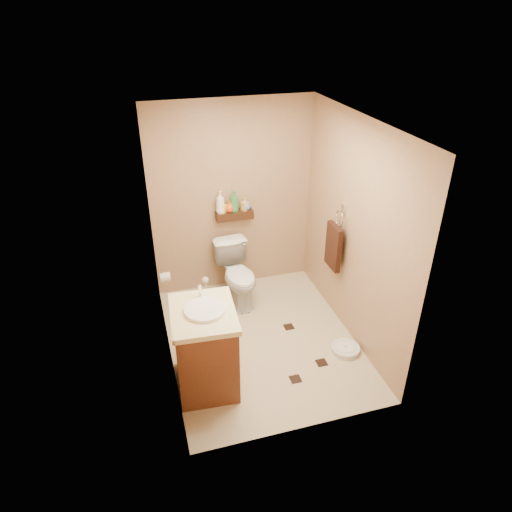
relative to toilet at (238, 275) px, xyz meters
name	(u,v)px	position (x,y,z in m)	size (l,w,h in m)	color
ground	(261,340)	(0.05, -0.83, -0.37)	(2.50, 2.50, 0.00)	tan
wall_back	(233,199)	(0.05, 0.42, 0.83)	(2.00, 0.04, 2.40)	#9D7359
wall_front	(310,320)	(0.05, -2.08, 0.83)	(2.00, 0.04, 2.40)	#9D7359
wall_left	(160,260)	(-0.95, -0.83, 0.83)	(0.04, 2.50, 2.40)	#9D7359
wall_right	(354,233)	(1.05, -0.83, 0.83)	(0.04, 2.50, 2.40)	#9D7359
ceiling	(263,123)	(0.05, -0.83, 2.03)	(2.00, 2.50, 0.02)	white
wall_shelf	(234,215)	(0.05, 0.34, 0.65)	(0.46, 0.14, 0.10)	#371D0F
floor_accents	(262,342)	(0.05, -0.86, -0.37)	(1.21, 1.36, 0.01)	black
toilet	(238,275)	(0.00, 0.00, 0.00)	(0.42, 0.73, 0.74)	white
vanity	(205,347)	(-0.65, -1.30, 0.08)	(0.64, 0.75, 1.01)	brown
bathroom_scale	(345,349)	(0.87, -1.26, -0.34)	(0.32, 0.32, 0.06)	silver
toilet_brush	(207,299)	(-0.43, -0.13, -0.20)	(0.11, 0.11, 0.49)	#186357
towel_ring	(334,245)	(0.97, -0.58, 0.57)	(0.12, 0.30, 0.76)	silver
toilet_paper	(165,277)	(-0.89, -0.18, 0.23)	(0.12, 0.11, 0.12)	silver
bottle_a	(220,202)	(-0.12, 0.34, 0.83)	(0.11, 0.11, 0.27)	white
bottle_b	(222,207)	(-0.09, 0.34, 0.78)	(0.07, 0.07, 0.16)	#E8F433
bottle_c	(229,206)	(-0.01, 0.34, 0.78)	(0.12, 0.12, 0.16)	#D54B19
bottle_d	(234,201)	(0.05, 0.34, 0.83)	(0.10, 0.10, 0.26)	#2C8440
bottle_e	(245,204)	(0.19, 0.34, 0.78)	(0.07, 0.08, 0.16)	#F0B150
bottle_f	(246,205)	(0.20, 0.34, 0.76)	(0.10, 0.10, 0.13)	#4F82C5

